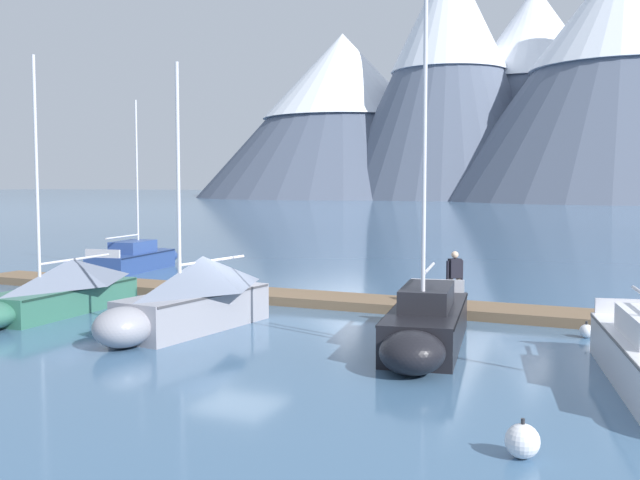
# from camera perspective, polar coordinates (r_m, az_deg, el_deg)

# --- Properties ---
(ground_plane) EXTENTS (700.00, 700.00, 0.00)m
(ground_plane) POSITION_cam_1_polar(r_m,az_deg,el_deg) (22.05, -6.34, -6.29)
(ground_plane) COLOR #426689
(mountain_west_summit) EXTENTS (82.75, 82.75, 46.10)m
(mountain_west_summit) POSITION_cam_1_polar(r_m,az_deg,el_deg) (213.62, 1.72, 9.91)
(mountain_west_summit) COLOR #4C566B
(mountain_west_summit) RESTS_ON ground
(mountain_central_massif) EXTENTS (58.06, 58.06, 62.87)m
(mountain_central_massif) POSITION_cam_1_polar(r_m,az_deg,el_deg) (196.98, 9.89, 12.87)
(mountain_central_massif) COLOR slate
(mountain_central_massif) RESTS_ON ground
(mountain_shoulder_ridge) EXTENTS (73.26, 73.26, 55.72)m
(mountain_shoulder_ridge) POSITION_cam_1_polar(r_m,az_deg,el_deg) (207.85, 16.10, 11.20)
(mountain_shoulder_ridge) COLOR #4C566B
(mountain_shoulder_ridge) RESTS_ON ground
(mountain_east_summit) EXTENTS (83.44, 83.44, 57.54)m
(mountain_east_summit) POSITION_cam_1_polar(r_m,az_deg,el_deg) (186.75, 22.34, 12.19)
(mountain_east_summit) COLOR slate
(mountain_east_summit) RESTS_ON ground
(dock) EXTENTS (27.90, 2.43, 0.30)m
(dock) POSITION_cam_1_polar(r_m,az_deg,el_deg) (25.51, -1.82, -4.47)
(dock) COLOR brown
(dock) RESTS_ON ground
(sailboat_nearest_berth) EXTENTS (2.53, 6.41, 7.94)m
(sailboat_nearest_berth) POSITION_cam_1_polar(r_m,az_deg,el_deg) (36.07, -13.83, -1.33)
(sailboat_nearest_berth) COLOR navy
(sailboat_nearest_berth) RESTS_ON ground
(sailboat_second_berth) EXTENTS (2.19, 6.97, 7.87)m
(sailboat_second_berth) POSITION_cam_1_polar(r_m,az_deg,el_deg) (24.57, -19.55, -3.58)
(sailboat_second_berth) COLOR #336B56
(sailboat_second_berth) RESTS_ON ground
(sailboat_mid_dock_port) EXTENTS (2.30, 6.15, 7.29)m
(sailboat_mid_dock_port) POSITION_cam_1_polar(r_m,az_deg,el_deg) (20.84, -9.95, -4.31)
(sailboat_mid_dock_port) COLOR #93939E
(sailboat_mid_dock_port) RESTS_ON ground
(sailboat_mid_dock_starboard) EXTENTS (2.61, 6.68, 8.48)m
(sailboat_mid_dock_starboard) POSITION_cam_1_polar(r_m,az_deg,el_deg) (18.47, 8.11, -6.43)
(sailboat_mid_dock_starboard) COLOR black
(sailboat_mid_dock_starboard) RESTS_ON ground
(person_on_dock) EXTENTS (0.44, 0.44, 1.69)m
(person_on_dock) POSITION_cam_1_polar(r_m,az_deg,el_deg) (23.22, 10.32, -2.65)
(person_on_dock) COLOR brown
(person_on_dock) RESTS_ON dock
(mooring_buoy_channel_marker) EXTENTS (0.36, 0.36, 0.44)m
(mooring_buoy_channel_marker) POSITION_cam_1_polar(r_m,az_deg,el_deg) (20.93, 19.81, -6.60)
(mooring_buoy_channel_marker) COLOR white
(mooring_buoy_channel_marker) RESTS_ON ground
(mooring_buoy_inner_mooring) EXTENTS (0.52, 0.52, 0.60)m
(mooring_buoy_inner_mooring) POSITION_cam_1_polar(r_m,az_deg,el_deg) (11.78, 15.31, -14.69)
(mooring_buoy_inner_mooring) COLOR white
(mooring_buoy_inner_mooring) RESTS_ON ground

